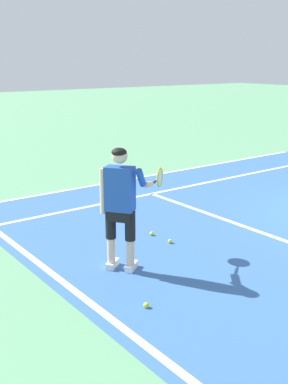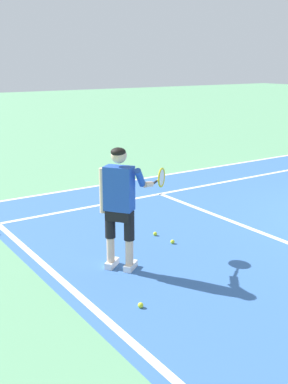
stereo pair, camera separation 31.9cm
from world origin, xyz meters
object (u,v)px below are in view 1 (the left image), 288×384
object	(u,v)px
tennis_player	(121,201)
tennis_ball_by_baseline	(170,241)
tennis_ball_near_feet	(152,234)
tennis_ball_mid_court	(146,305)

from	to	relation	value
tennis_player	tennis_ball_by_baseline	bearing A→B (deg)	106.33
tennis_ball_near_feet	tennis_player	bearing A→B (deg)	-55.17
tennis_player	tennis_ball_by_baseline	xyz separation A→B (m)	(-0.34, 1.15, -0.96)
tennis_ball_by_baseline	tennis_ball_near_feet	bearing A→B (deg)	-177.32
tennis_ball_by_baseline	tennis_player	bearing A→B (deg)	-73.67
tennis_ball_mid_court	tennis_ball_near_feet	bearing A→B (deg)	140.78
tennis_player	tennis_ball_near_feet	world-z (taller)	tennis_player
tennis_ball_by_baseline	tennis_ball_mid_court	bearing A→B (deg)	-47.48
tennis_ball_mid_court	tennis_player	bearing A→B (deg)	160.08
tennis_ball_mid_court	tennis_ball_by_baseline	bearing A→B (deg)	132.52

